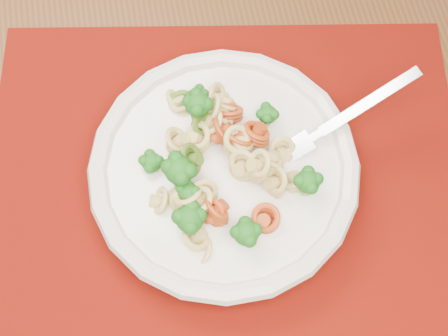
{
  "coord_description": "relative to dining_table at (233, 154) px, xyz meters",
  "views": [
    {
      "loc": [
        0.07,
        -0.11,
        1.31
      ],
      "look_at": [
        0.08,
        0.12,
        0.74
      ],
      "focal_mm": 50.0,
      "sensor_mm": 36.0,
      "label": 1
    }
  ],
  "objects": [
    {
      "name": "placemat",
      "position": [
        -0.01,
        -0.07,
        0.09
      ],
      "size": [
        0.5,
        0.39,
        0.0
      ],
      "primitive_type": "cube",
      "rotation": [
        0.0,
        0.0,
        -0.01
      ],
      "color": "#630604",
      "rests_on": "dining_table"
    },
    {
      "name": "pasta_broccoli_heap",
      "position": [
        -0.01,
        -0.07,
        0.13
      ],
      "size": [
        0.23,
        0.23,
        0.06
      ],
      "primitive_type": null,
      "color": "tan",
      "rests_on": "pasta_bowl"
    },
    {
      "name": "fork",
      "position": [
        0.06,
        -0.05,
        0.13
      ],
      "size": [
        0.17,
        0.1,
        0.08
      ],
      "primitive_type": null,
      "rotation": [
        0.0,
        -0.35,
        0.46
      ],
      "color": "silver",
      "rests_on": "pasta_bowl"
    },
    {
      "name": "pasta_bowl",
      "position": [
        -0.01,
        -0.07,
        0.12
      ],
      "size": [
        0.27,
        0.27,
        0.05
      ],
      "color": "silver",
      "rests_on": "placemat"
    },
    {
      "name": "dining_table",
      "position": [
        0.0,
        0.0,
        0.0
      ],
      "size": [
        1.64,
        1.2,
        0.7
      ],
      "rotation": [
        0.0,
        0.0,
        0.17
      ],
      "color": "#4C3115",
      "rests_on": "ground"
    }
  ]
}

